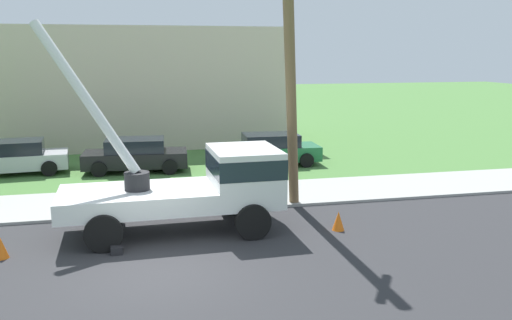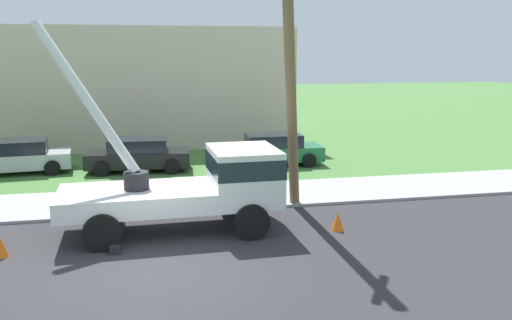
% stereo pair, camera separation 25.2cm
% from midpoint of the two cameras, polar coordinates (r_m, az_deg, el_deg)
% --- Properties ---
extents(ground_plane, '(120.00, 120.00, 0.00)m').
position_cam_midpoint_polar(ground_plane, '(24.90, -10.86, -0.70)').
color(ground_plane, '#477538').
extents(road_asphalt, '(80.00, 8.70, 0.01)m').
position_cam_midpoint_polar(road_asphalt, '(13.39, -9.69, -11.20)').
color(road_asphalt, '#2B2B2D').
rests_on(road_asphalt, ground).
extents(sidewalk_strip, '(80.00, 3.37, 0.10)m').
position_cam_midpoint_polar(sidewalk_strip, '(19.09, -10.46, -4.20)').
color(sidewalk_strip, '#9E9E99').
rests_on(sidewalk_strip, ground).
extents(utility_truck, '(6.82, 3.21, 5.98)m').
position_cam_midpoint_polar(utility_truck, '(15.69, -5.48, -2.32)').
color(utility_truck, silver).
rests_on(utility_truck, ground).
extents(leaning_utility_pole, '(1.59, 3.14, 8.70)m').
position_cam_midpoint_polar(leaning_utility_pole, '(16.48, 4.07, 9.09)').
color(leaning_utility_pole, brown).
rests_on(leaning_utility_pole, ground).
extents(traffic_cone_ahead, '(0.36, 0.36, 0.56)m').
position_cam_midpoint_polar(traffic_cone_ahead, '(15.95, 9.05, -6.39)').
color(traffic_cone_ahead, orange).
rests_on(traffic_cone_ahead, ground).
extents(traffic_cone_behind, '(0.36, 0.36, 0.56)m').
position_cam_midpoint_polar(traffic_cone_behind, '(15.19, -24.87, -8.25)').
color(traffic_cone_behind, orange).
rests_on(traffic_cone_behind, ground).
extents(parked_sedan_silver, '(4.55, 2.28, 1.42)m').
position_cam_midpoint_polar(parked_sedan_silver, '(25.15, -23.62, 0.32)').
color(parked_sedan_silver, '#B7B7BF').
rests_on(parked_sedan_silver, ground).
extents(parked_sedan_black, '(4.51, 2.21, 1.42)m').
position_cam_midpoint_polar(parked_sedan_black, '(24.03, -12.00, 0.55)').
color(parked_sedan_black, black).
rests_on(parked_sedan_black, ground).
extents(parked_sedan_green, '(4.46, 2.13, 1.42)m').
position_cam_midpoint_polar(parked_sedan_green, '(24.81, 2.12, 1.13)').
color(parked_sedan_green, '#1E6638').
rests_on(parked_sedan_green, ground).
extents(lowrise_building_backdrop, '(18.00, 6.00, 6.40)m').
position_cam_midpoint_polar(lowrise_building_backdrop, '(31.35, -13.24, 7.55)').
color(lowrise_building_backdrop, beige).
rests_on(lowrise_building_backdrop, ground).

